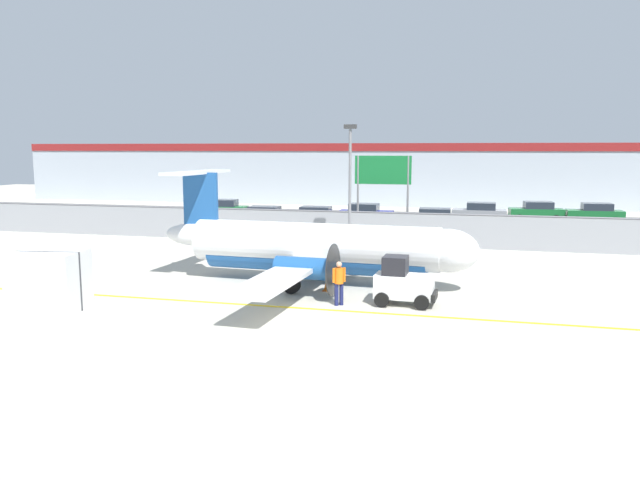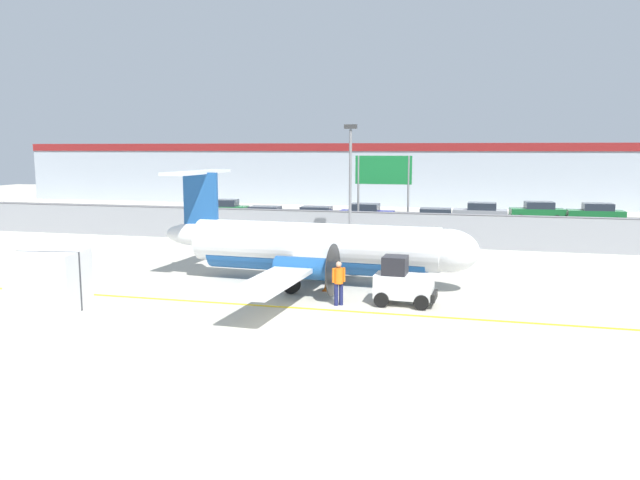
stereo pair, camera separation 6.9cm
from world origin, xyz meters
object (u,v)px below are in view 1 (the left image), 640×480
Objects in this scene: parked_car_7 at (595,213)px; parked_car_1 at (263,217)px; commuter_airplane at (320,248)px; baggage_tug at (403,283)px; parked_car_6 at (537,211)px; parked_car_5 at (480,213)px; ground_crew_worker at (339,281)px; apron_light_pole at (350,178)px; traffic_cone_near_left at (327,284)px; parked_car_2 at (317,217)px; parked_car_3 at (365,214)px; cargo_container at (49,281)px; parked_car_4 at (436,220)px; parked_car_0 at (222,209)px; traffic_cone_near_right at (314,265)px; highway_sign at (383,177)px.

parked_car_1 is at bearing 19.50° from parked_car_7.
parked_car_1 is at bearing 119.66° from commuter_airplane.
baggage_tug reaches higher than parked_car_6.
baggage_tug reaches higher than parked_car_5.
ground_crew_worker is 12.45m from apron_light_pole.
parked_car_2 reaches higher than traffic_cone_near_left.
parked_car_7 is (17.50, 4.88, 0.00)m from parked_car_3.
parked_car_1 is 26.09m from parked_car_7.
ground_crew_worker is 23.48m from parked_car_1.
apron_light_pole is (1.45, -13.32, 3.41)m from parked_car_3.
cargo_container is at bearing -148.75° from traffic_cone_near_left.
parked_car_5 is at bearing 26.21° from parked_car_2.
parked_car_5 is at bearing 86.25° from baggage_tug.
baggage_tug is at bearing -33.30° from commuter_airplane.
commuter_airplane is 3.77× the size of parked_car_4.
parked_car_6 is 22.20m from apron_light_pole.
parked_car_6 is at bearing 127.55° from ground_crew_worker.
cargo_container reaches higher than parked_car_3.
parked_car_6 is at bearing 22.74° from parked_car_3.
traffic_cone_near_left is (-1.00, 2.27, -0.64)m from ground_crew_worker.
traffic_cone_near_right is at bearing 117.61° from parked_car_0.
parked_car_0 is 1.02× the size of parked_car_2.
parked_car_7 is (11.71, 29.35, 0.04)m from baggage_tug.
ground_crew_worker is 2.56m from traffic_cone_near_left.
baggage_tug is 13.18m from cargo_container.
ground_crew_worker is 30.57m from parked_car_0.
highway_sign is at bearing 41.04° from parked_car_7.
parked_car_3 is 9.37m from highway_sign.
apron_light_pole is at bearing 47.94° from parked_car_7.
traffic_cone_near_left is at bearing 115.04° from parked_car_1.
highway_sign is (0.15, 14.47, 3.83)m from traffic_cone_near_left.
cargo_container is 22.34m from highway_sign.
ground_crew_worker is at bearing 114.74° from parked_car_1.
traffic_cone_near_right is 0.15× the size of parked_car_6.
cargo_container is at bearing 94.76° from parked_car_0.
parked_car_3 is at bearing 14.94° from parked_car_7.
highway_sign is (-3.06, -5.72, 3.24)m from parked_car_4.
parked_car_2 is 0.99× the size of parked_car_6.
parked_car_2 is 0.78× the size of highway_sign.
highway_sign reaches higher than traffic_cone_near_left.
parked_car_1 and parked_car_6 have the same top height.
parked_car_2 is 22.10m from parked_car_7.
baggage_tug is 24.05m from parked_car_1.
traffic_cone_near_right is 23.37m from parked_car_5.
parked_car_4 is 7.26m from highway_sign.
parked_car_3 is 18.16m from parked_car_7.
cargo_container reaches higher than ground_crew_worker.
commuter_airplane is at bearing 116.13° from parked_car_0.
parked_car_4 is (12.42, 25.78, -0.21)m from cargo_container.
traffic_cone_near_left is (0.65, -1.33, -1.29)m from commuter_airplane.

